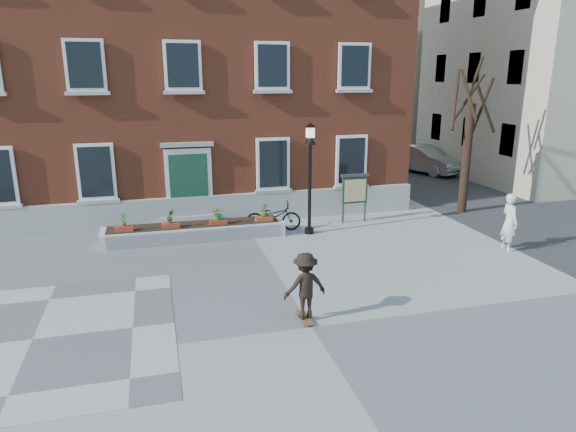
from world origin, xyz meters
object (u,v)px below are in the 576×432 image
object	(u,v)px
skateboarder	(305,286)
notice_board	(355,190)
lamp_post	(310,163)
bicycle	(273,216)
bystander	(510,222)
parked_car	(423,159)

from	to	relation	value
skateboarder	notice_board	bearing A→B (deg)	60.51
lamp_post	notice_board	bearing A→B (deg)	25.12
bicycle	bystander	size ratio (longest dim) A/B	1.07
lamp_post	skateboarder	bearing A→B (deg)	-107.93
bystander	notice_board	size ratio (longest dim) A/B	1.01
bystander	skateboarder	size ratio (longest dim) A/B	1.15
lamp_post	skateboarder	xyz separation A→B (m)	(-2.07, -6.38, -1.68)
parked_car	notice_board	world-z (taller)	notice_board
bicycle	parked_car	distance (m)	14.09
parked_car	skateboarder	xyz separation A→B (m)	(-11.83, -15.93, 0.08)
notice_board	parked_car	bearing A→B (deg)	48.18
bicycle	lamp_post	world-z (taller)	lamp_post
skateboarder	bicycle	bearing A→B (deg)	82.82
bystander	lamp_post	distance (m)	6.78
parked_car	bystander	bearing A→B (deg)	-131.06
bicycle	lamp_post	bearing A→B (deg)	-110.14
bicycle	lamp_post	distance (m)	2.42
parked_car	skateboarder	world-z (taller)	skateboarder
bicycle	notice_board	bearing A→B (deg)	-74.78
notice_board	skateboarder	xyz separation A→B (m)	(-4.17, -7.37, -0.41)
bicycle	parked_car	world-z (taller)	parked_car
bicycle	skateboarder	size ratio (longest dim) A/B	1.23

